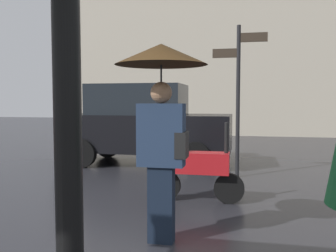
# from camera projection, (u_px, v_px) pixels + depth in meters

# --- Properties ---
(pedestrian_with_umbrella) EXTENTS (1.00, 1.00, 2.16)m
(pedestrian_with_umbrella) POSITION_uv_depth(u_px,v_px,m) (162.00, 92.00, 3.97)
(pedestrian_with_umbrella) COLOR black
(pedestrian_with_umbrella) RESTS_ON ground
(parked_scooter) EXTENTS (1.44, 0.32, 1.23)m
(parked_scooter) POSITION_uv_depth(u_px,v_px,m) (194.00, 166.00, 5.68)
(parked_scooter) COLOR black
(parked_scooter) RESTS_ON ground
(parked_car_left) EXTENTS (4.11, 1.83, 1.96)m
(parked_car_left) POSITION_uv_depth(u_px,v_px,m) (144.00, 124.00, 9.11)
(parked_car_left) COLOR black
(parked_car_left) RESTS_ON ground
(street_signpost) EXTENTS (1.08, 0.08, 3.07)m
(street_signpost) POSITION_uv_depth(u_px,v_px,m) (238.00, 86.00, 7.44)
(street_signpost) COLOR black
(street_signpost) RESTS_ON ground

